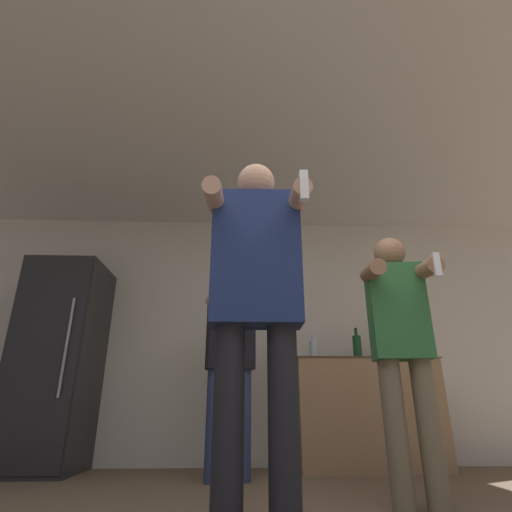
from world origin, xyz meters
TOP-DOWN VIEW (x-y plane):
  - wall_back at (0.00, 3.06)m, footprint 7.00×0.06m
  - ceiling_slab at (0.00, 1.51)m, footprint 7.00×3.55m
  - refrigerator at (-1.95, 2.67)m, footprint 0.66×0.73m
  - counter at (0.93, 2.77)m, footprint 1.35×0.55m
  - bottle_red_label at (0.89, 2.74)m, footprint 0.08×0.08m
  - bottle_amber_bourbon at (1.15, 2.74)m, footprint 0.09×0.09m
  - bottle_short_whiskey at (0.46, 2.74)m, footprint 0.08×0.08m
  - bottle_clear_vodka at (1.34, 2.74)m, footprint 0.06×0.06m
  - person_woman_foreground at (-0.19, 0.59)m, footprint 0.49×0.43m
  - person_man_side at (0.73, 1.24)m, footprint 0.47×0.50m
  - person_spectator_back at (-0.34, 2.22)m, footprint 0.52×0.52m

SIDE VIEW (x-z plane):
  - counter at x=0.93m, z-range 0.00..0.97m
  - person_spectator_back at x=-0.34m, z-range 0.09..1.73m
  - refrigerator at x=-1.95m, z-range 0.00..1.86m
  - person_man_side at x=0.73m, z-range 0.13..1.73m
  - person_woman_foreground at x=-0.19m, z-range 0.14..1.86m
  - bottle_short_whiskey at x=0.46m, z-range 0.94..1.19m
  - bottle_amber_bourbon at x=1.15m, z-range 0.94..1.21m
  - bottle_red_label at x=0.89m, z-range 0.94..1.25m
  - bottle_clear_vodka at x=1.34m, z-range 0.93..1.27m
  - wall_back at x=0.00m, z-range 0.00..2.55m
  - ceiling_slab at x=0.00m, z-range 2.55..2.60m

